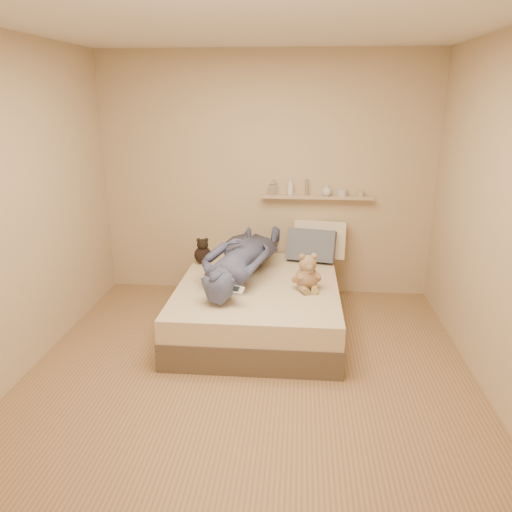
# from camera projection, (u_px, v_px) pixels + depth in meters

# --- Properties ---
(room) EXTENTS (3.80, 3.80, 3.80)m
(room) POSITION_uv_depth(u_px,v_px,m) (248.00, 217.00, 3.59)
(room) COLOR #98734E
(room) RESTS_ON ground
(bed) EXTENTS (1.50, 1.90, 0.45)m
(bed) POSITION_uv_depth(u_px,v_px,m) (259.00, 304.00, 4.80)
(bed) COLOR brown
(bed) RESTS_ON floor
(game_console) EXTENTS (0.18, 0.12, 0.06)m
(game_console) POSITION_uv_depth(u_px,v_px,m) (235.00, 289.00, 4.16)
(game_console) COLOR #B6B9BE
(game_console) RESTS_ON bed
(teddy_bear) EXTENTS (0.28, 0.28, 0.35)m
(teddy_bear) POSITION_uv_depth(u_px,v_px,m) (307.00, 275.00, 4.51)
(teddy_bear) COLOR #936D51
(teddy_bear) RESTS_ON bed
(dark_plush) EXTENTS (0.18, 0.18, 0.28)m
(dark_plush) POSITION_uv_depth(u_px,v_px,m) (203.00, 252.00, 5.23)
(dark_plush) COLOR black
(dark_plush) RESTS_ON bed
(pillow_cream) EXTENTS (0.58, 0.31, 0.43)m
(pillow_cream) POSITION_uv_depth(u_px,v_px,m) (320.00, 239.00, 5.41)
(pillow_cream) COLOR beige
(pillow_cream) RESTS_ON bed
(pillow_grey) EXTENTS (0.54, 0.34, 0.37)m
(pillow_grey) POSITION_uv_depth(u_px,v_px,m) (311.00, 246.00, 5.29)
(pillow_grey) COLOR slate
(pillow_grey) RESTS_ON bed
(person) EXTENTS (0.88, 1.77, 0.40)m
(person) POSITION_uv_depth(u_px,v_px,m) (241.00, 256.00, 4.84)
(person) COLOR #464E6F
(person) RESTS_ON bed
(wall_shelf) EXTENTS (1.20, 0.12, 0.03)m
(wall_shelf) POSITION_uv_depth(u_px,v_px,m) (317.00, 197.00, 5.35)
(wall_shelf) COLOR tan
(wall_shelf) RESTS_ON wall_back
(shelf_bottles) EXTENTS (1.02, 0.14, 0.18)m
(shelf_bottles) POSITION_uv_depth(u_px,v_px,m) (310.00, 189.00, 5.33)
(shelf_bottles) COLOR silver
(shelf_bottles) RESTS_ON wall_shelf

